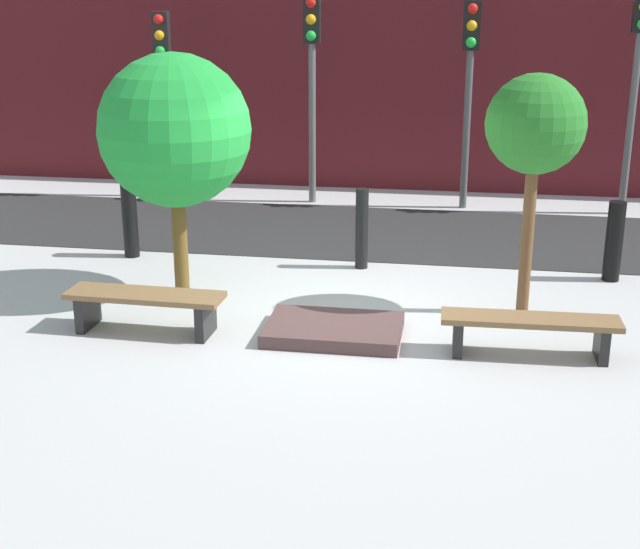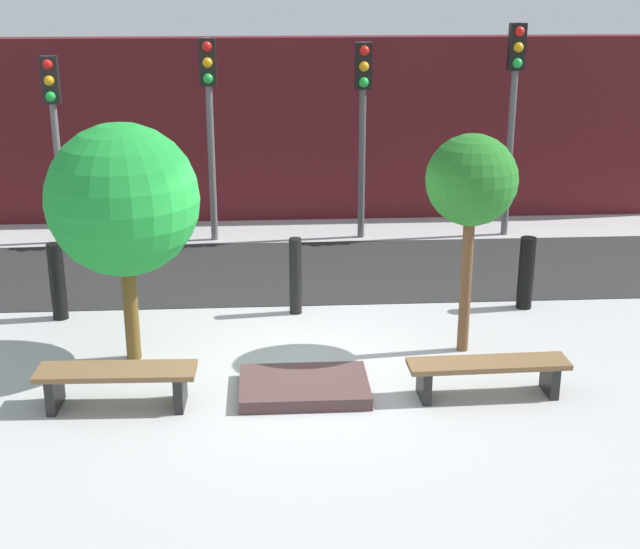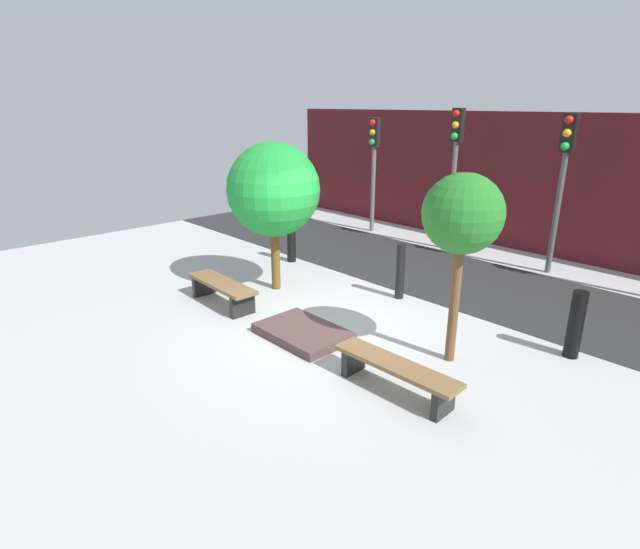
{
  "view_description": "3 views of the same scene",
  "coord_description": "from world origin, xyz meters",
  "views": [
    {
      "loc": [
        1.32,
        -9.44,
        3.64
      ],
      "look_at": [
        -0.17,
        -0.47,
        0.67
      ],
      "focal_mm": 50.0,
      "sensor_mm": 36.0,
      "label": 1
    },
    {
      "loc": [
        -0.4,
        -9.67,
        4.56
      ],
      "look_at": [
        0.23,
        0.23,
        1.15
      ],
      "focal_mm": 50.0,
      "sensor_mm": 36.0,
      "label": 2
    },
    {
      "loc": [
        5.53,
        -5.36,
        3.6
      ],
      "look_at": [
        -0.13,
        -0.05,
        0.91
      ],
      "focal_mm": 28.0,
      "sensor_mm": 36.0,
      "label": 3
    }
  ],
  "objects": [
    {
      "name": "ground_plane",
      "position": [
        0.0,
        0.0,
        0.0
      ],
      "size": [
        18.0,
        18.0,
        0.0
      ],
      "primitive_type": "plane",
      "color": "#B4B4B4"
    },
    {
      "name": "road_strip",
      "position": [
        0.0,
        3.74,
        0.01
      ],
      "size": [
        18.0,
        3.11,
        0.01
      ],
      "primitive_type": "cube",
      "color": "#292929",
      "rests_on": "ground"
    },
    {
      "name": "building_facade",
      "position": [
        0.0,
        7.06,
        1.69
      ],
      "size": [
        16.2,
        0.5,
        3.39
      ],
      "primitive_type": "cube",
      "color": "#511419",
      "rests_on": "ground"
    },
    {
      "name": "bench_left",
      "position": [
        -2.05,
        -0.75,
        0.32
      ],
      "size": [
        1.74,
        0.52,
        0.45
      ],
      "rotation": [
        0.0,
        0.0,
        -0.03
      ],
      "color": "black",
      "rests_on": "ground"
    },
    {
      "name": "bench_right",
      "position": [
        2.05,
        -0.75,
        0.31
      ],
      "size": [
        1.81,
        0.45,
        0.42
      ],
      "rotation": [
        0.0,
        0.0,
        0.03
      ],
      "color": "black",
      "rests_on": "ground"
    },
    {
      "name": "planter_bed",
      "position": [
        0.0,
        -0.55,
        0.07
      ],
      "size": [
        1.46,
        1.0,
        0.15
      ],
      "primitive_type": "cube",
      "color": "#523937",
      "rests_on": "ground"
    },
    {
      "name": "tree_behind_left_bench",
      "position": [
        -2.05,
        0.53,
        2.0
      ],
      "size": [
        1.8,
        1.8,
        2.91
      ],
      "color": "brown",
      "rests_on": "ground"
    },
    {
      "name": "tree_behind_right_bench",
      "position": [
        2.05,
        0.53,
        2.16
      ],
      "size": [
        1.1,
        1.1,
        2.74
      ],
      "color": "brown",
      "rests_on": "ground"
    },
    {
      "name": "bollard_far_left",
      "position": [
        -3.24,
        1.93,
        0.54
      ],
      "size": [
        0.21,
        0.21,
        1.07
      ],
      "primitive_type": "cylinder",
      "color": "black",
      "rests_on": "ground"
    },
    {
      "name": "bollard_left",
      "position": [
        0.0,
        1.93,
        0.54
      ],
      "size": [
        0.17,
        0.17,
        1.09
      ],
      "primitive_type": "cylinder",
      "color": "black",
      "rests_on": "ground"
    },
    {
      "name": "bollard_center",
      "position": [
        3.24,
        1.93,
        0.52
      ],
      "size": [
        0.22,
        0.22,
        1.04
      ],
      "primitive_type": "cylinder",
      "color": "black",
      "rests_on": "ground"
    },
    {
      "name": "traffic_light_west",
      "position": [
        -3.92,
        5.57,
        2.23
      ],
      "size": [
        0.28,
        0.27,
        3.2
      ],
      "color": "slate",
      "rests_on": "ground"
    },
    {
      "name": "traffic_light_mid_west",
      "position": [
        -1.31,
        5.58,
        2.41
      ],
      "size": [
        0.28,
        0.27,
        3.48
      ],
      "color": "#5C5C5C",
      "rests_on": "ground"
    },
    {
      "name": "traffic_light_mid_east",
      "position": [
        1.31,
        5.58,
        2.36
      ],
      "size": [
        0.28,
        0.27,
        3.4
      ],
      "color": "#4C4C4C",
      "rests_on": "ground"
    }
  ]
}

